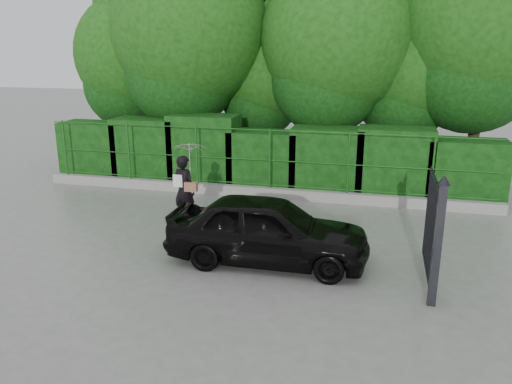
# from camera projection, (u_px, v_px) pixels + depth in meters

# --- Properties ---
(ground) EXTENTS (80.00, 80.00, 0.00)m
(ground) POSITION_uv_depth(u_px,v_px,m) (207.00, 253.00, 11.00)
(ground) COLOR gray
(kerb) EXTENTS (14.00, 0.25, 0.30)m
(kerb) POSITION_uv_depth(u_px,v_px,m) (257.00, 192.00, 15.15)
(kerb) COLOR #9E9E99
(kerb) RESTS_ON ground
(fence) EXTENTS (14.13, 0.06, 1.80)m
(fence) POSITION_uv_depth(u_px,v_px,m) (264.00, 158.00, 14.81)
(fence) COLOR #1B5618
(fence) RESTS_ON kerb
(hedge) EXTENTS (14.20, 1.20, 2.30)m
(hedge) POSITION_uv_depth(u_px,v_px,m) (262.00, 157.00, 15.86)
(hedge) COLOR black
(hedge) RESTS_ON ground
(trees) EXTENTS (17.10, 6.15, 8.08)m
(trees) POSITION_uv_depth(u_px,v_px,m) (313.00, 40.00, 16.65)
(trees) COLOR black
(trees) RESTS_ON ground
(gate) EXTENTS (0.22, 2.33, 2.36)m
(gate) POSITION_uv_depth(u_px,v_px,m) (435.00, 232.00, 8.92)
(gate) COLOR black
(gate) RESTS_ON ground
(woman) EXTENTS (0.96, 0.90, 2.09)m
(woman) POSITION_uv_depth(u_px,v_px,m) (187.00, 172.00, 12.63)
(woman) COLOR black
(woman) RESTS_ON ground
(car) EXTENTS (4.23, 1.74, 1.44)m
(car) POSITION_uv_depth(u_px,v_px,m) (268.00, 230.00, 10.39)
(car) COLOR black
(car) RESTS_ON ground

